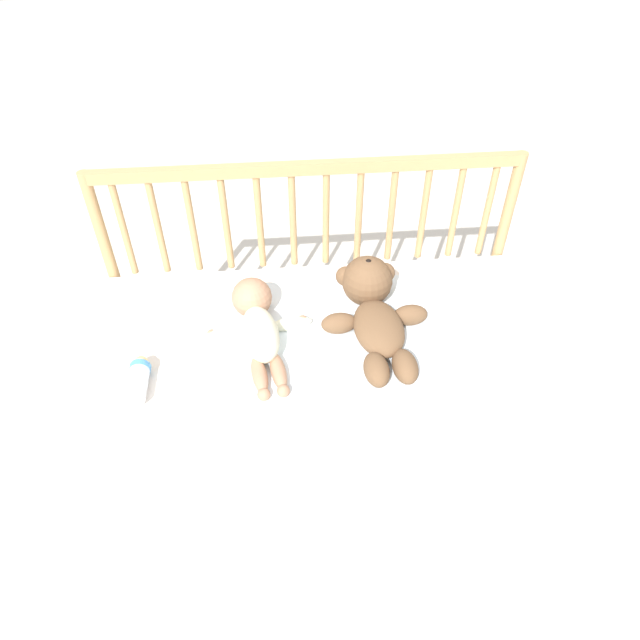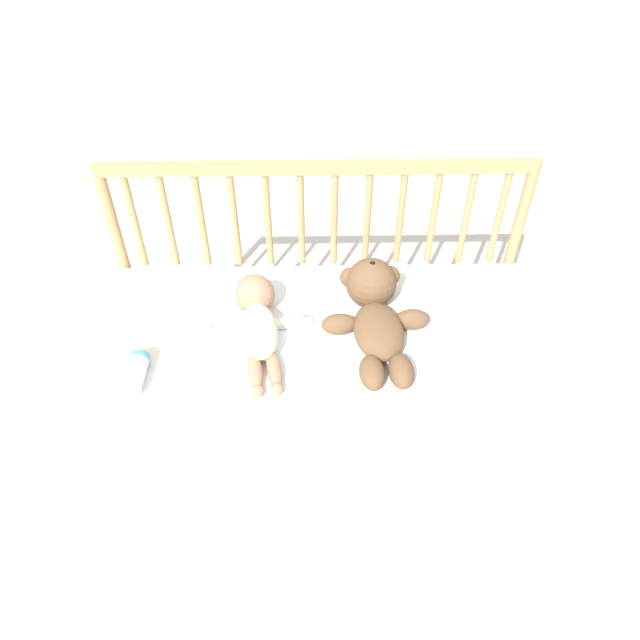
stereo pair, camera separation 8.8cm
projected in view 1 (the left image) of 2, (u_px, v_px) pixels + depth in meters
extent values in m
plane|color=silver|center=(320.00, 429.00, 1.98)|extent=(12.00, 12.00, 0.00)
cube|color=white|center=(320.00, 385.00, 1.82)|extent=(1.33, 0.64, 0.47)
cylinder|color=tan|center=(117.00, 285.00, 1.91)|extent=(0.04, 0.04, 0.83)
cylinder|color=tan|center=(494.00, 263.00, 2.00)|extent=(0.04, 0.04, 0.83)
cube|color=tan|center=(309.00, 168.00, 1.68)|extent=(1.30, 0.03, 0.04)
cylinder|color=tan|center=(124.00, 230.00, 1.77)|extent=(0.02, 0.02, 0.33)
cylinder|color=tan|center=(158.00, 228.00, 1.77)|extent=(0.02, 0.02, 0.33)
cylinder|color=tan|center=(192.00, 226.00, 1.78)|extent=(0.02, 0.02, 0.33)
cylinder|color=tan|center=(226.00, 225.00, 1.79)|extent=(0.02, 0.02, 0.33)
cylinder|color=tan|center=(260.00, 223.00, 1.80)|extent=(0.02, 0.02, 0.33)
cylinder|color=tan|center=(293.00, 221.00, 1.80)|extent=(0.02, 0.02, 0.33)
cylinder|color=tan|center=(326.00, 220.00, 1.81)|extent=(0.02, 0.02, 0.33)
cylinder|color=tan|center=(359.00, 218.00, 1.82)|extent=(0.02, 0.02, 0.33)
cylinder|color=tan|center=(391.00, 216.00, 1.82)|extent=(0.02, 0.02, 0.33)
cylinder|color=tan|center=(423.00, 215.00, 1.83)|extent=(0.02, 0.02, 0.33)
cylinder|color=tan|center=(455.00, 213.00, 1.84)|extent=(0.02, 0.02, 0.33)
cylinder|color=tan|center=(487.00, 211.00, 1.85)|extent=(0.02, 0.02, 0.33)
cube|color=white|center=(321.00, 339.00, 1.64)|extent=(0.89, 0.54, 0.01)
ellipsoid|color=brown|center=(379.00, 328.00, 1.62)|extent=(0.15, 0.24, 0.08)
sphere|color=brown|center=(367.00, 281.00, 1.72)|extent=(0.15, 0.15, 0.15)
sphere|color=tan|center=(368.00, 270.00, 1.69)|extent=(0.06, 0.06, 0.06)
sphere|color=black|center=(368.00, 262.00, 1.67)|extent=(0.02, 0.02, 0.02)
sphere|color=brown|center=(346.00, 276.00, 1.73)|extent=(0.06, 0.06, 0.06)
sphere|color=brown|center=(385.00, 273.00, 1.74)|extent=(0.06, 0.06, 0.06)
ellipsoid|color=brown|center=(339.00, 322.00, 1.65)|extent=(0.11, 0.07, 0.06)
ellipsoid|color=brown|center=(410.00, 315.00, 1.67)|extent=(0.11, 0.07, 0.06)
ellipsoid|color=brown|center=(376.00, 370.00, 1.51)|extent=(0.07, 0.12, 0.07)
ellipsoid|color=brown|center=(405.00, 367.00, 1.52)|extent=(0.07, 0.12, 0.07)
ellipsoid|color=#EAEACC|center=(260.00, 334.00, 1.59)|extent=(0.13, 0.23, 0.10)
sphere|color=tan|center=(252.00, 297.00, 1.69)|extent=(0.12, 0.12, 0.12)
ellipsoid|color=#EAEACC|center=(226.00, 335.00, 1.63)|extent=(0.14, 0.06, 0.04)
ellipsoid|color=#EAEACC|center=(289.00, 324.00, 1.66)|extent=(0.14, 0.06, 0.04)
sphere|color=tan|center=(212.00, 335.00, 1.63)|extent=(0.03, 0.03, 0.03)
sphere|color=tan|center=(303.00, 320.00, 1.68)|extent=(0.03, 0.03, 0.03)
ellipsoid|color=tan|center=(259.00, 375.00, 1.52)|extent=(0.06, 0.14, 0.04)
ellipsoid|color=tan|center=(278.00, 371.00, 1.52)|extent=(0.06, 0.14, 0.04)
sphere|color=tan|center=(264.00, 394.00, 1.47)|extent=(0.03, 0.03, 0.03)
sphere|color=tan|center=(283.00, 391.00, 1.48)|extent=(0.03, 0.03, 0.03)
cylinder|color=white|center=(137.00, 384.00, 1.48)|extent=(0.05, 0.11, 0.05)
cylinder|color=#4C99D8|center=(140.00, 368.00, 1.52)|extent=(0.06, 0.02, 0.06)
sphere|color=#EAC67F|center=(141.00, 363.00, 1.54)|extent=(0.04, 0.04, 0.04)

